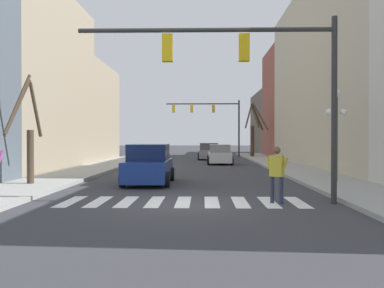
% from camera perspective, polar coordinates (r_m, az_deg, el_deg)
% --- Properties ---
extents(ground_plane, '(240.00, 240.00, 0.00)m').
position_cam_1_polar(ground_plane, '(13.68, -1.23, -7.76)').
color(ground_plane, '#38383D').
extents(building_row_left, '(6.00, 37.88, 11.26)m').
position_cam_1_polar(building_row_left, '(28.89, -22.18, 6.46)').
color(building_row_left, '#515B66').
rests_on(building_row_left, ground_plane).
extents(building_row_right, '(6.00, 60.51, 13.66)m').
position_cam_1_polar(building_row_right, '(37.98, 17.10, 6.50)').
color(building_row_right, beige).
rests_on(building_row_right, ground_plane).
extents(crosswalk_stripes, '(7.65, 2.60, 0.01)m').
position_cam_1_polar(crosswalk_stripes, '(14.35, -1.11, -7.35)').
color(crosswalk_stripes, white).
rests_on(crosswalk_stripes, ground_plane).
extents(traffic_signal_near, '(7.99, 0.28, 5.76)m').
position_cam_1_polar(traffic_signal_near, '(14.16, 7.92, 9.80)').
color(traffic_signal_near, '#2D2D2D').
rests_on(traffic_signal_near, ground_plane).
extents(traffic_signal_far, '(8.19, 0.28, 6.29)m').
position_cam_1_polar(traffic_signal_far, '(50.10, 2.48, 3.80)').
color(traffic_signal_far, '#2D2D2D').
rests_on(traffic_signal_far, ground_plane).
extents(street_lamp_right_corner, '(0.95, 0.36, 4.04)m').
position_cam_1_polar(street_lamp_right_corner, '(20.67, 17.86, 3.46)').
color(street_lamp_right_corner, '#1E4C2D').
rests_on(street_lamp_right_corner, sidewalk_right).
extents(car_parked_left_mid, '(2.07, 4.75, 1.76)m').
position_cam_1_polar(car_parked_left_mid, '(20.09, -5.51, -2.72)').
color(car_parked_left_mid, navy).
rests_on(car_parked_left_mid, ground_plane).
extents(car_driving_toward_lane, '(2.09, 4.77, 1.59)m').
position_cam_1_polar(car_driving_toward_lane, '(43.06, 2.14, -1.00)').
color(car_driving_toward_lane, gray).
rests_on(car_driving_toward_lane, ground_plane).
extents(car_parked_left_near, '(1.96, 4.39, 1.54)m').
position_cam_1_polar(car_parked_left_near, '(35.46, 3.54, -1.39)').
color(car_parked_left_near, silver).
rests_on(car_parked_left_near, ground_plane).
extents(pedestrian_near_right_corner, '(0.69, 0.48, 1.76)m').
position_cam_1_polar(pedestrian_near_right_corner, '(14.15, 10.71, -3.24)').
color(pedestrian_near_right_corner, '#282D47').
rests_on(pedestrian_near_right_corner, ground_plane).
extents(street_tree_left_far, '(0.91, 2.09, 4.53)m').
position_cam_1_polar(street_tree_left_far, '(19.73, -20.12, 1.02)').
color(street_tree_left_far, '#473828').
rests_on(street_tree_left_far, sidewalk_left).
extents(street_tree_right_mid, '(2.47, 2.32, 5.66)m').
position_cam_1_polar(street_tree_right_mid, '(47.67, 7.88, 1.76)').
color(street_tree_right_mid, '#473828').
rests_on(street_tree_right_mid, sidewalk_right).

